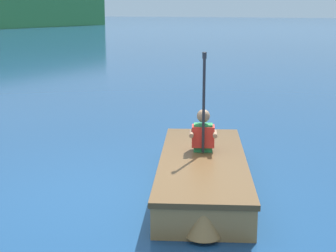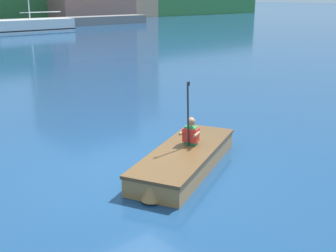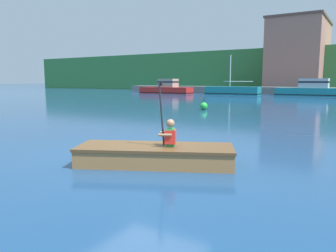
{
  "view_description": "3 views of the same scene",
  "coord_description": "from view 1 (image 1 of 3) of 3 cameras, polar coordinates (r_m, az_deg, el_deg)",
  "views": [
    {
      "loc": [
        -4.88,
        -3.2,
        2.19
      ],
      "look_at": [
        0.72,
        -0.08,
        0.74
      ],
      "focal_mm": 55.0,
      "sensor_mm": 36.0,
      "label": 1
    },
    {
      "loc": [
        -4.48,
        -6.08,
        3.24
      ],
      "look_at": [
        0.72,
        -0.08,
        0.74
      ],
      "focal_mm": 45.0,
      "sensor_mm": 36.0,
      "label": 2
    },
    {
      "loc": [
        4.39,
        -6.02,
        1.72
      ],
      "look_at": [
        0.72,
        -0.08,
        0.74
      ],
      "focal_mm": 35.0,
      "sensor_mm": 36.0,
      "label": 3
    }
  ],
  "objects": [
    {
      "name": "ground_plane",
      "position": [
        6.23,
        -3.87,
        -7.88
      ],
      "size": [
        300.0,
        300.0,
        0.0
      ],
      "primitive_type": "plane",
      "color": "navy"
    },
    {
      "name": "rowboat_foreground",
      "position": [
        6.44,
        3.88,
        -5.07
      ],
      "size": [
        3.32,
        2.33,
        0.39
      ],
      "color": "#A3703D",
      "rests_on": "ground"
    },
    {
      "name": "person_paddler",
      "position": [
        6.66,
        3.92,
        -0.69
      ],
      "size": [
        0.43,
        0.43,
        1.3
      ],
      "color": "#267F3F",
      "rests_on": "rowboat_foreground"
    }
  ]
}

